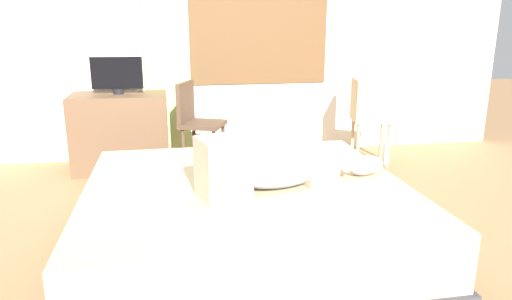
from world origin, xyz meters
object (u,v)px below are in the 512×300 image
chair_spare (365,114)px  chair_by_desk (196,119)px  cup (141,86)px  tv_monitor (117,75)px  bed (246,218)px  person_lying (268,170)px  desk (121,132)px  cat (363,165)px

chair_spare → chair_by_desk: bearing=178.1°
chair_by_desk → cup: bearing=142.9°
tv_monitor → cup: (0.21, 0.18, -0.14)m
cup → chair_by_desk: bearing=-37.1°
bed → chair_spare: bearing=48.7°
tv_monitor → cup: tv_monitor is taller
tv_monitor → cup: bearing=41.5°
person_lying → chair_spare: 2.29m
bed → cup: (-0.71, 2.14, 0.56)m
desk → cat: bearing=-49.3°
person_lying → tv_monitor: 2.34m
person_lying → chair_spare: bearing=52.8°
desk → tv_monitor: 0.55m
person_lying → cat: 0.66m
cat → chair_spare: bearing=66.6°
cup → bed: bearing=-71.7°
cat → chair_by_desk: chair_by_desk is taller
chair_spare → desk: bearing=174.0°
desk → chair_spare: (2.41, -0.26, 0.14)m
person_lying → desk: person_lying is taller
person_lying → tv_monitor: bearing=116.3°
bed → cat: size_ratio=5.61×
tv_monitor → desk: bearing=-180.0°
tv_monitor → cup: size_ratio=5.21×
chair_by_desk → bed: bearing=-83.6°
tv_monitor → cat: bearing=-49.4°
cup → chair_spare: bearing=-11.3°
desk → cup: (0.21, 0.18, 0.42)m
person_lying → desk: (-1.03, 2.08, -0.20)m
tv_monitor → chair_spare: bearing=-6.1°
chair_spare → cat: bearing=-113.4°
cup → chair_spare: 2.26m
chair_by_desk → chair_spare: same height
desk → chair_by_desk: chair_by_desk is taller
desk → tv_monitor: bearing=0.0°
chair_by_desk → tv_monitor: bearing=164.4°
person_lying → cat: (0.65, 0.13, -0.05)m
person_lying → chair_spare: (1.38, 1.82, -0.06)m
cat → chair_spare: 1.85m
tv_monitor → chair_by_desk: bearing=-15.6°
bed → cup: cup is taller
cup → chair_spare: (2.20, -0.44, -0.28)m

